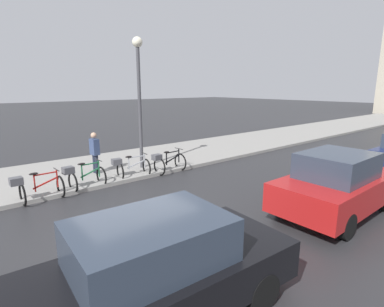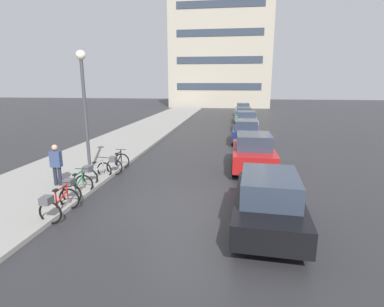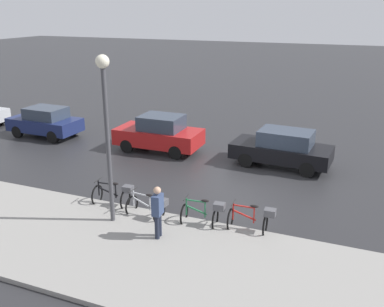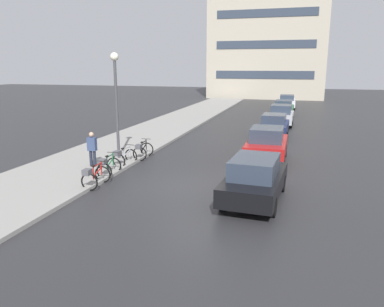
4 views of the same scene
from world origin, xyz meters
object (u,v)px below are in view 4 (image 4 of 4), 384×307
(car_silver, at_px, (281,115))
(bicycle_farthest, at_px, (142,150))
(bicycle_third, at_px, (123,156))
(pedestrian, at_px, (92,148))
(bicycle_nearest, at_px, (94,176))
(car_black, at_px, (255,179))
(car_green, at_px, (283,108))
(car_red, at_px, (267,145))
(car_white, at_px, (287,102))
(car_navy, at_px, (274,126))
(streetlamp, at_px, (116,90))
(bicycle_second, at_px, (108,166))

(car_silver, bearing_deg, bicycle_farthest, -115.00)
(bicycle_third, relative_size, pedestrian, 0.82)
(bicycle_nearest, xyz_separation_m, bicycle_farthest, (-0.04, 4.86, -0.00))
(bicycle_third, distance_m, car_black, 7.31)
(car_green, bearing_deg, car_red, -90.06)
(bicycle_farthest, distance_m, car_white, 26.79)
(car_silver, distance_m, car_green, 5.94)
(bicycle_farthest, distance_m, car_navy, 10.10)
(car_white, bearing_deg, streetlamp, -105.47)
(bicycle_second, height_order, car_black, car_black)
(car_red, distance_m, car_navy, 6.72)
(car_black, bearing_deg, bicycle_nearest, -177.28)
(bicycle_third, height_order, bicycle_farthest, bicycle_farthest)
(bicycle_nearest, height_order, streetlamp, streetlamp)
(car_white, xyz_separation_m, streetlamp, (-7.36, -26.61, 2.77))
(bicycle_second, bearing_deg, pedestrian, 143.15)
(bicycle_third, bearing_deg, car_white, 76.43)
(car_silver, relative_size, streetlamp, 0.76)
(bicycle_second, relative_size, streetlamp, 0.26)
(pedestrian, bearing_deg, car_green, 70.61)
(bicycle_second, distance_m, car_silver, 18.07)
(bicycle_second, relative_size, pedestrian, 0.79)
(car_red, relative_size, streetlamp, 0.77)
(car_red, height_order, streetlamp, streetlamp)
(bicycle_farthest, bearing_deg, car_white, 76.39)
(car_black, relative_size, car_navy, 1.13)
(bicycle_nearest, bearing_deg, bicycle_farthest, 90.45)
(bicycle_second, distance_m, pedestrian, 1.68)
(bicycle_third, height_order, car_red, car_red)
(bicycle_nearest, distance_m, streetlamp, 5.39)
(bicycle_third, relative_size, car_navy, 0.37)
(bicycle_farthest, height_order, car_black, car_black)
(car_silver, bearing_deg, car_green, 90.71)
(car_black, relative_size, streetlamp, 0.81)
(car_black, bearing_deg, bicycle_third, 155.31)
(car_green, height_order, pedestrian, pedestrian)
(car_red, bearing_deg, bicycle_nearest, -134.92)
(car_silver, bearing_deg, bicycle_second, -111.01)
(bicycle_second, relative_size, car_red, 0.34)
(car_black, relative_size, car_red, 1.06)
(car_navy, bearing_deg, bicycle_nearest, -115.13)
(bicycle_third, xyz_separation_m, pedestrian, (-1.12, -0.88, 0.52))
(car_green, bearing_deg, bicycle_second, -105.68)
(car_silver, relative_size, car_white, 0.99)
(bicycle_nearest, xyz_separation_m, streetlamp, (-1.10, 4.29, 3.07))
(bicycle_third, height_order, car_white, car_white)
(bicycle_nearest, distance_m, car_navy, 14.26)
(car_green, bearing_deg, streetlamp, -109.99)
(car_red, height_order, pedestrian, pedestrian)
(car_navy, height_order, pedestrian, pedestrian)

